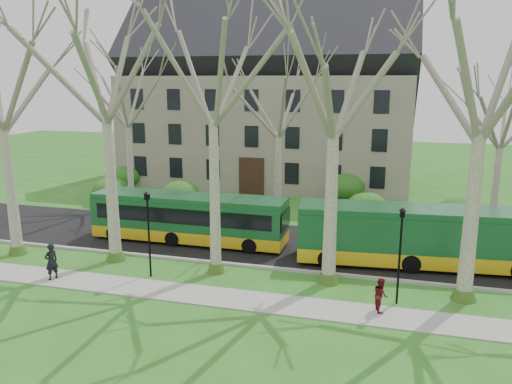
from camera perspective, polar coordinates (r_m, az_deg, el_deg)
ground at (r=25.05m, az=1.69°, el=-10.12°), size 120.00×120.00×0.00m
sidewalk at (r=22.83m, az=0.19°, el=-12.42°), size 70.00×2.00×0.06m
road at (r=30.07m, az=4.14°, el=-6.09°), size 80.00×8.00×0.06m
curb at (r=26.38m, az=2.46°, el=-8.75°), size 80.00×0.25×0.14m
building at (r=47.84m, az=1.45°, el=10.80°), size 26.50×12.20×16.00m
tree_row_verge at (r=23.52m, az=1.97°, el=6.07°), size 49.00×7.00×14.00m
tree_row_far at (r=34.31m, az=3.88°, el=6.50°), size 33.00×7.00×12.00m
lamp_row at (r=23.24m, az=1.15°, el=-5.21°), size 36.22×0.22×4.30m
hedges at (r=38.79m, az=-0.19°, el=-0.22°), size 30.60×8.60×2.00m
bus_lead at (r=30.50m, az=-7.69°, el=-2.92°), size 11.92×2.57×2.98m
bus_follow at (r=27.78m, az=18.49°, el=-4.78°), size 13.14×3.85×3.24m
pedestrian_a at (r=26.75m, az=-22.35°, el=-7.36°), size 0.67×0.79×1.83m
pedestrian_b at (r=22.29m, az=14.06°, el=-11.31°), size 0.75×0.85×1.48m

